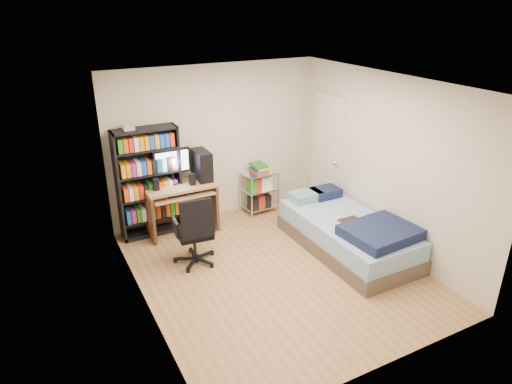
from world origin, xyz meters
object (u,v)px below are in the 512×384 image
computer_desk (185,187)px  office_chair (195,243)px  bed (348,233)px  media_shelf (149,181)px

computer_desk → office_chair: 1.16m
computer_desk → bed: computer_desk is taller
office_chair → bed: 2.20m
media_shelf → office_chair: bearing=-76.5°
computer_desk → bed: bearing=-43.5°
media_shelf → bed: media_shelf is taller
media_shelf → computer_desk: (0.53, -0.09, -0.15)m
media_shelf → office_chair: (0.28, -1.15, -0.54)m
media_shelf → computer_desk: 0.55m
media_shelf → office_chair: media_shelf is taller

